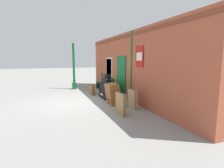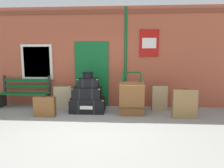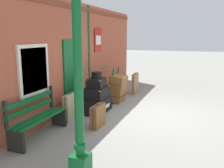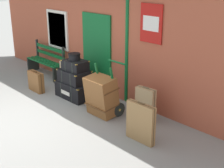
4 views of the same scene
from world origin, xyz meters
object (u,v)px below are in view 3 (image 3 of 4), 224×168
Objects in this scene: steamer_trunk_base at (96,105)px; platform_bench at (37,118)px; round_hatbox at (97,75)px; suitcase_tan at (71,107)px; steamer_trunk_middle at (97,93)px; suitcase_slate at (112,85)px; suitcase_olive at (135,84)px; steamer_trunk_top at (96,83)px; large_brown_trunk at (118,88)px; suitcase_beige at (98,116)px; lamp_post at (79,110)px; porters_trolley at (113,93)px.

platform_bench is at bearing 167.99° from steamer_trunk_base.
suitcase_tan is (-0.88, 0.38, -0.76)m from round_hatbox.
round_hatbox is at bearing -23.42° from suitcase_tan.
steamer_trunk_middle is at bearing -172.64° from round_hatbox.
round_hatbox is at bearing -171.91° from suitcase_slate.
suitcase_olive is (2.69, -0.43, -0.19)m from steamer_trunk_middle.
suitcase_slate reaches higher than steamer_trunk_base.
steamer_trunk_base is 1.59× the size of steamer_trunk_top.
large_brown_trunk is at bearing -9.82° from steamer_trunk_top.
platform_bench is at bearing 136.64° from suitcase_beige.
suitcase_tan is at bearing 167.02° from suitcase_olive.
steamer_trunk_middle is (3.25, 1.16, -0.54)m from lamp_post.
suitcase_tan is (-3.01, 0.08, -0.03)m from suitcase_slate.
lamp_post is 3.19× the size of large_brown_trunk.
steamer_trunk_base is 0.90m from round_hatbox.
suitcase_beige is (-1.09, -0.54, 0.06)m from steamer_trunk_base.
suitcase_slate reaches higher than steamer_trunk_middle.
suitcase_olive is (5.94, 0.73, -0.74)m from lamp_post.
steamer_trunk_base is 1.22m from suitcase_beige.
steamer_trunk_top is at bearing 25.49° from steamer_trunk_middle.
lamp_post reaches higher than suitcase_olive.
large_brown_trunk is 1.42m from suitcase_olive.
suitcase_olive reaches higher than suitcase_slate.
large_brown_trunk reaches higher than suitcase_tan.
steamer_trunk_base is at bearing 177.94° from porters_trolley.
porters_trolley is 1.49× the size of suitcase_slate.
porters_trolley is at bearing -2.06° from steamer_trunk_base.
platform_bench is 2.49× the size of steamer_trunk_top.
suitcase_slate is at bearing 7.57° from steamer_trunk_base.
round_hatbox reaches higher than steamer_trunk_top.
round_hatbox is at bearing 7.36° from steamer_trunk_middle.
large_brown_trunk is (1.27, -0.21, -0.64)m from round_hatbox.
large_brown_trunk is at bearing -8.89° from steamer_trunk_middle.
platform_bench reaches higher than steamer_trunk_top.
suitcase_slate is at bearing 20.98° from porters_trolley.
suitcase_tan is (1.28, -0.09, -0.10)m from platform_bench.
round_hatbox is at bearing 170.70° from suitcase_olive.
porters_trolley is 2.43m from suitcase_beige.
steamer_trunk_top is at bearing -12.67° from steamer_trunk_base.
steamer_trunk_top is at bearing 178.14° from porters_trolley.
suitcase_olive is at bearing -9.37° from large_brown_trunk.
suitcase_tan is at bearing 164.71° from large_brown_trunk.
lamp_post reaches higher than steamer_trunk_base.
porters_trolley is at bearing 14.02° from lamp_post.
large_brown_trunk is (-0.00, -0.18, 0.19)m from porters_trolley.
platform_bench is 2.31m from round_hatbox.
round_hatbox is at bearing -47.32° from steamer_trunk_base.
suitcase_olive is at bearing -16.25° from porters_trolley.
steamer_trunk_middle is at bearing -24.26° from suitcase_tan.
suitcase_slate is at bearing -1.49° from suitcase_tan.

